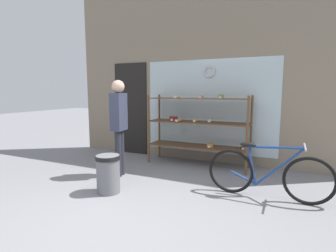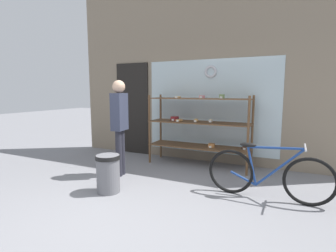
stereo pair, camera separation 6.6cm
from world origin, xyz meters
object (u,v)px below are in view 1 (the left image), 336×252
(display_case, at_px, (198,123))
(trash_bin, at_px, (108,172))
(bicycle, at_px, (267,174))
(pedestrian, at_px, (119,120))

(display_case, height_order, trash_bin, display_case)
(bicycle, bearing_deg, display_case, 140.22)
(trash_bin, bearing_deg, display_case, 69.14)
(display_case, distance_m, pedestrian, 1.57)
(bicycle, height_order, trash_bin, bicycle)
(bicycle, bearing_deg, trash_bin, -160.53)
(pedestrian, height_order, trash_bin, pedestrian)
(pedestrian, xyz_separation_m, trash_bin, (0.30, -0.72, -0.67))
(display_case, height_order, pedestrian, pedestrian)
(pedestrian, distance_m, trash_bin, 1.02)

